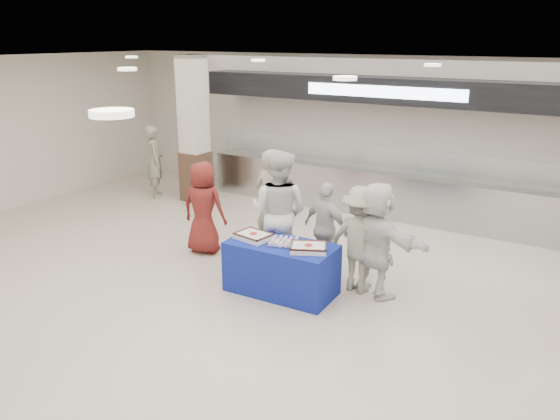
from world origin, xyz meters
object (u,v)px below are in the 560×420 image
Objects in this scene: display_table at (281,268)px; chef_short at (326,228)px; sheet_cake_right at (309,247)px; soldier_a at (273,205)px; cupcake_tray at (283,242)px; sheet_cake_left at (254,236)px; chef_tall at (279,212)px; civilian_maroon at (204,208)px; civilian_white at (377,240)px; soldier_bg at (155,161)px; soldier_b at (360,240)px.

display_table is 1.06× the size of chef_short.
sheet_cake_right reaches higher than display_table.
cupcake_tray is at bearing 134.92° from soldier_a.
sheet_cake_left is 0.28× the size of chef_tall.
soldier_a is at bearing 128.75° from cupcake_tray.
sheet_cake_right is 2.49m from civilian_maroon.
civilian_white is (1.15, 0.63, 0.06)m from cupcake_tray.
civilian_white is (1.63, 0.67, 0.04)m from sheet_cake_left.
chef_tall reaches higher than civilian_white.
civilian_white reaches higher than display_table.
soldier_bg is (-5.27, 1.81, 0.10)m from chef_short.
soldier_b reaches higher than sheet_cake_left.
civilian_maroon reaches higher than chef_short.
soldier_b is at bearing 22.78° from civilian_white.
soldier_a reaches higher than civilian_white.
sheet_cake_left is at bearing -166.37° from soldier_bg.
soldier_bg is (-3.12, 2.13, 0.04)m from civilian_maroon.
civilian_maroon is 2.87m from soldier_b.
chef_tall is at bearing 121.86° from display_table.
sheet_cake_left is 0.37× the size of chef_short.
cupcake_tray is at bearing 26.22° from display_table.
sheet_cake_left is 1.19× the size of cupcake_tray.
chef_tall is 1.34× the size of chef_short.
civilian_maroon is (-2.39, 0.69, -0.01)m from sheet_cake_right.
display_table is at bearing -152.11° from cupcake_tray.
cupcake_tray is 1.31m from civilian_white.
display_table is 0.98× the size of civilian_maroon.
soldier_a is 1.28× the size of chef_short.
cupcake_tray reaches higher than display_table.
soldier_bg is (-4.63, 2.16, -0.14)m from chef_tall.
soldier_b is 6.37m from soldier_bg.
civilian_white is at bearing 42.55° from sheet_cake_right.
soldier_a is at bearing 13.20° from chef_short.
soldier_b reaches higher than sheet_cake_right.
chef_tall reaches higher than sheet_cake_right.
display_table is at bearing 4.35° from sheet_cake_left.
civilian_white is at bearing -174.52° from soldier_b.
soldier_b is (0.91, 0.63, 0.01)m from cupcake_tray.
chef_short is (2.16, 0.32, -0.07)m from civilian_maroon.
sheet_cake_right is 0.43m from cupcake_tray.
display_table is at bearing -163.74° from soldier_bg.
cupcake_tray is 1.10m from soldier_b.
soldier_bg is at bearing -16.45° from soldier_a.
sheet_cake_left reaches higher than display_table.
sheet_cake_left is at bearing 83.39° from chef_tall.
civilian_maroon is 3.77m from soldier_bg.
chef_short is 1.03m from civilian_white.
sheet_cake_right is 0.32× the size of soldier_a.
sheet_cake_left is 0.29× the size of soldier_a.
civilian_white is at bearing 28.52° from cupcake_tray.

